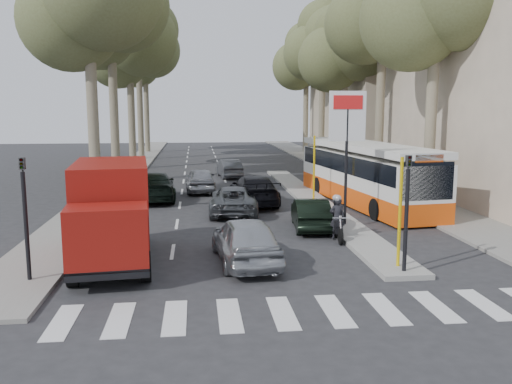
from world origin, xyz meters
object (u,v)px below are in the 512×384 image
Objects in this scene: city_bus at (365,172)px; silver_hatchback at (246,240)px; motorcycle at (336,218)px; red_truck at (111,211)px; dark_hatchback at (310,214)px.

silver_hatchback is at bearing -132.53° from city_bus.
red_truck is at bearing -159.38° from motorcycle.
city_bus reaches higher than motorcycle.
red_truck reaches higher than motorcycle.
dark_hatchback is at bearing 113.34° from motorcycle.
red_truck reaches higher than dark_hatchback.
silver_hatchback is 4.68m from motorcycle.
city_bus reaches higher than silver_hatchback.
dark_hatchback is at bearing 23.40° from red_truck.
dark_hatchback is 0.32× the size of city_bus.
dark_hatchback is 1.90× the size of motorcycle.
red_truck is 8.35m from motorcycle.
city_bus is at bearing -130.40° from silver_hatchback.
silver_hatchback is at bearing 61.92° from dark_hatchback.
motorcycle is (-3.35, -7.09, -0.88)m from city_bus.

